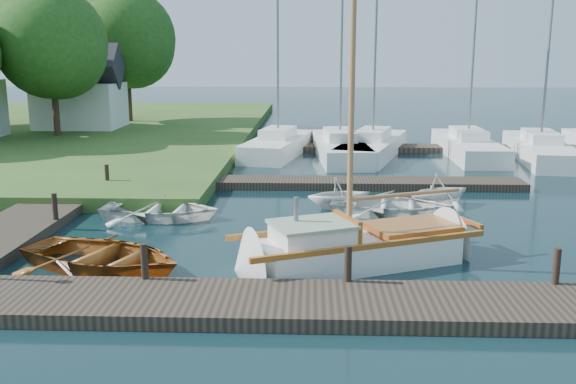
{
  "coord_description": "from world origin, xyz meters",
  "views": [
    {
      "loc": [
        0.68,
        -18.39,
        5.24
      ],
      "look_at": [
        0.0,
        0.0,
        1.2
      ],
      "focal_mm": 40.0,
      "sensor_mm": 36.0,
      "label": 1
    }
  ],
  "objects_px": {
    "mooring_post_3": "(556,266)",
    "marina_boat_4": "(540,148)",
    "mooring_post_1": "(144,261)",
    "dinghy": "(102,252)",
    "marina_boat_2": "(373,145)",
    "tree_3": "(51,41)",
    "tender_d": "(440,188)",
    "mooring_post_2": "(348,264)",
    "sailboat": "(362,250)",
    "house_c": "(80,95)",
    "marina_boat_3": "(468,145)",
    "marina_boat_1": "(340,146)",
    "tree_7": "(126,37)",
    "tender_b": "(340,191)",
    "mooring_post_5": "(107,175)",
    "mooring_post_4": "(55,206)",
    "tender_c": "(391,203)",
    "tender_a": "(160,207)",
    "marina_boat_0": "(278,144)"
  },
  "relations": [
    {
      "from": "dinghy",
      "to": "tender_d",
      "type": "bearing_deg",
      "value": -32.62
    },
    {
      "from": "mooring_post_3",
      "to": "marina_boat_3",
      "type": "distance_m",
      "value": 19.65
    },
    {
      "from": "marina_boat_4",
      "to": "marina_boat_2",
      "type": "bearing_deg",
      "value": 92.61
    },
    {
      "from": "mooring_post_1",
      "to": "house_c",
      "type": "height_order",
      "value": "house_c"
    },
    {
      "from": "sailboat",
      "to": "tender_d",
      "type": "xyz_separation_m",
      "value": [
        3.15,
        6.23,
        0.28
      ]
    },
    {
      "from": "marina_boat_4",
      "to": "house_c",
      "type": "xyz_separation_m",
      "value": [
        -26.01,
        8.51,
        2.02
      ]
    },
    {
      "from": "mooring_post_3",
      "to": "marina_boat_4",
      "type": "relative_size",
      "value": 0.08
    },
    {
      "from": "tender_b",
      "to": "house_c",
      "type": "height_order",
      "value": "house_c"
    },
    {
      "from": "tender_c",
      "to": "house_c",
      "type": "relative_size",
      "value": 0.76
    },
    {
      "from": "marina_boat_1",
      "to": "marina_boat_3",
      "type": "xyz_separation_m",
      "value": [
        6.57,
        0.65,
        0.02
      ]
    },
    {
      "from": "mooring_post_2",
      "to": "marina_boat_1",
      "type": "relative_size",
      "value": 0.07
    },
    {
      "from": "house_c",
      "to": "tree_3",
      "type": "relative_size",
      "value": 0.6
    },
    {
      "from": "tender_d",
      "to": "marina_boat_1",
      "type": "bearing_deg",
      "value": -12.48
    },
    {
      "from": "tender_c",
      "to": "house_c",
      "type": "height_order",
      "value": "house_c"
    },
    {
      "from": "mooring_post_4",
      "to": "tender_c",
      "type": "xyz_separation_m",
      "value": [
        10.3,
        2.07,
        -0.29
      ]
    },
    {
      "from": "mooring_post_2",
      "to": "marina_boat_3",
      "type": "relative_size",
      "value": 0.06
    },
    {
      "from": "mooring_post_2",
      "to": "tender_b",
      "type": "xyz_separation_m",
      "value": [
        0.15,
        7.94,
        -0.11
      ]
    },
    {
      "from": "marina_boat_3",
      "to": "house_c",
      "type": "xyz_separation_m",
      "value": [
        -22.69,
        7.54,
        2.0
      ]
    },
    {
      "from": "mooring_post_3",
      "to": "marina_boat_2",
      "type": "height_order",
      "value": "marina_boat_2"
    },
    {
      "from": "mooring_post_5",
      "to": "tree_3",
      "type": "bearing_deg",
      "value": 118.2
    },
    {
      "from": "mooring_post_3",
      "to": "mooring_post_4",
      "type": "height_order",
      "value": "same"
    },
    {
      "from": "tender_a",
      "to": "tree_7",
      "type": "distance_m",
      "value": 26.59
    },
    {
      "from": "mooring_post_1",
      "to": "marina_boat_2",
      "type": "distance_m",
      "value": 20.32
    },
    {
      "from": "tender_a",
      "to": "house_c",
      "type": "xyz_separation_m",
      "value": [
        -9.86,
        20.68,
        2.19
      ]
    },
    {
      "from": "tender_b",
      "to": "tree_7",
      "type": "relative_size",
      "value": 0.24
    },
    {
      "from": "mooring_post_2",
      "to": "tender_a",
      "type": "relative_size",
      "value": 0.21
    },
    {
      "from": "mooring_post_1",
      "to": "tree_3",
      "type": "height_order",
      "value": "tree_3"
    },
    {
      "from": "marina_boat_2",
      "to": "tree_3",
      "type": "bearing_deg",
      "value": 93.88
    },
    {
      "from": "dinghy",
      "to": "marina_boat_0",
      "type": "height_order",
      "value": "marina_boat_0"
    },
    {
      "from": "sailboat",
      "to": "marina_boat_3",
      "type": "height_order",
      "value": "marina_boat_3"
    },
    {
      "from": "mooring_post_3",
      "to": "dinghy",
      "type": "xyz_separation_m",
      "value": [
        -10.42,
        1.44,
        -0.26
      ]
    },
    {
      "from": "tender_d",
      "to": "marina_boat_1",
      "type": "distance_m",
      "value": 10.85
    },
    {
      "from": "dinghy",
      "to": "marina_boat_2",
      "type": "relative_size",
      "value": 0.39
    },
    {
      "from": "dinghy",
      "to": "tender_d",
      "type": "xyz_separation_m",
      "value": [
        9.53,
        6.94,
        0.18
      ]
    },
    {
      "from": "mooring_post_2",
      "to": "tree_3",
      "type": "height_order",
      "value": "tree_3"
    },
    {
      "from": "tender_b",
      "to": "marina_boat_2",
      "type": "distance_m",
      "value": 11.41
    },
    {
      "from": "marina_boat_4",
      "to": "tree_3",
      "type": "xyz_separation_m",
      "value": [
        -26.01,
        4.56,
        5.25
      ]
    },
    {
      "from": "mooring_post_3",
      "to": "tree_3",
      "type": "relative_size",
      "value": 0.09
    },
    {
      "from": "marina_boat_1",
      "to": "mooring_post_4",
      "type": "bearing_deg",
      "value": 142.06
    },
    {
      "from": "sailboat",
      "to": "marina_boat_1",
      "type": "bearing_deg",
      "value": 66.17
    },
    {
      "from": "marina_boat_2",
      "to": "tree_7",
      "type": "bearing_deg",
      "value": 69.25
    },
    {
      "from": "mooring_post_1",
      "to": "mooring_post_2",
      "type": "xyz_separation_m",
      "value": [
        4.5,
        0.0,
        0.0
      ]
    },
    {
      "from": "dinghy",
      "to": "marina_boat_2",
      "type": "xyz_separation_m",
      "value": [
        8.22,
        17.71,
        0.12
      ]
    },
    {
      "from": "mooring_post_2",
      "to": "sailboat",
      "type": "xyz_separation_m",
      "value": [
        0.46,
        2.15,
        -0.36
      ]
    },
    {
      "from": "mooring_post_4",
      "to": "tender_d",
      "type": "distance_m",
      "value": 12.58
    },
    {
      "from": "tender_b",
      "to": "mooring_post_5",
      "type": "bearing_deg",
      "value": 58.01
    },
    {
      "from": "mooring_post_3",
      "to": "marina_boat_4",
      "type": "bearing_deg",
      "value": 71.98
    },
    {
      "from": "tender_a",
      "to": "marina_boat_2",
      "type": "relative_size",
      "value": 0.34
    },
    {
      "from": "mooring_post_2",
      "to": "mooring_post_3",
      "type": "height_order",
      "value": "same"
    },
    {
      "from": "mooring_post_1",
      "to": "dinghy",
      "type": "distance_m",
      "value": 2.04
    }
  ]
}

